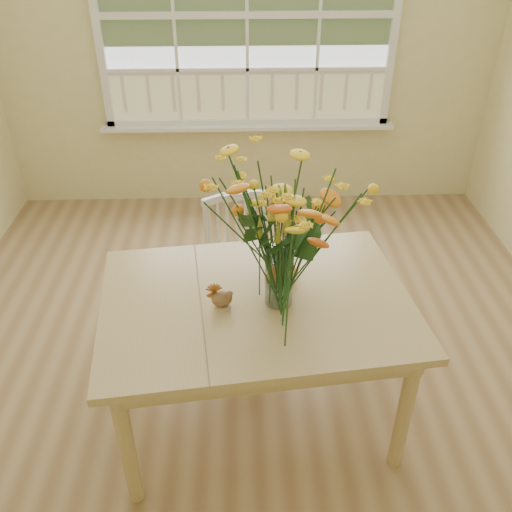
{
  "coord_description": "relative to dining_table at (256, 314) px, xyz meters",
  "views": [
    {
      "loc": [
        -0.07,
        -2.17,
        2.28
      ],
      "look_at": [
        -0.01,
        -0.19,
        0.97
      ],
      "focal_mm": 38.0,
      "sensor_mm": 36.0,
      "label": 1
    }
  ],
  "objects": [
    {
      "name": "windsor_chair",
      "position": [
        -0.07,
        0.71,
        -0.17
      ],
      "size": [
        0.48,
        0.47,
        0.86
      ],
      "rotation": [
        0.0,
        0.0,
        0.26
      ],
      "color": "white",
      "rests_on": "floor"
    },
    {
      "name": "flower_vase",
      "position": [
        0.1,
        -0.02,
        0.51
      ],
      "size": [
        0.59,
        0.59,
        0.7
      ],
      "color": "white",
      "rests_on": "dining_table"
    },
    {
      "name": "floor",
      "position": [
        0.01,
        0.21,
        -0.67
      ],
      "size": [
        4.0,
        4.5,
        0.01
      ],
      "primitive_type": "cube",
      "color": "olive",
      "rests_on": "ground"
    },
    {
      "name": "wall_back",
      "position": [
        0.01,
        2.46,
        0.69
      ],
      "size": [
        4.0,
        0.02,
        2.7
      ],
      "primitive_type": "cube",
      "color": "beige",
      "rests_on": "floor"
    },
    {
      "name": "pumpkin",
      "position": [
        0.15,
        0.14,
        0.13
      ],
      "size": [
        0.1,
        0.1,
        0.08
      ],
      "primitive_type": "ellipsoid",
      "color": "orange",
      "rests_on": "dining_table"
    },
    {
      "name": "dining_table",
      "position": [
        0.0,
        0.0,
        0.0
      ],
      "size": [
        1.52,
        1.17,
        0.75
      ],
      "rotation": [
        0.0,
        0.0,
        0.12
      ],
      "color": "tan",
      "rests_on": "floor"
    },
    {
      "name": "turkey_figurine",
      "position": [
        -0.15,
        -0.06,
        0.14
      ],
      "size": [
        0.1,
        0.08,
        0.12
      ],
      "rotation": [
        0.0,
        0.0,
        0.13
      ],
      "color": "#CCB78C",
      "rests_on": "dining_table"
    },
    {
      "name": "window",
      "position": [
        0.01,
        2.42,
        0.87
      ],
      "size": [
        2.42,
        0.12,
        1.74
      ],
      "color": "silver",
      "rests_on": "wall_back"
    },
    {
      "name": "dark_gourd",
      "position": [
        0.09,
        0.23,
        0.13
      ],
      "size": [
        0.12,
        0.09,
        0.08
      ],
      "color": "#38160F",
      "rests_on": "dining_table"
    }
  ]
}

